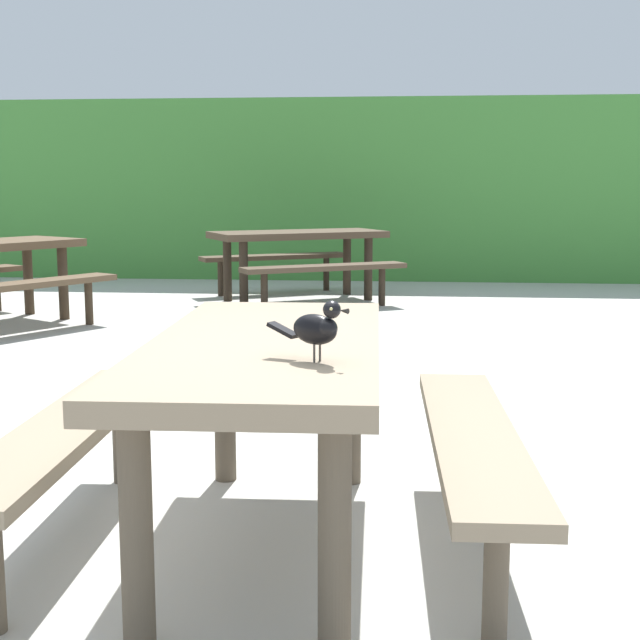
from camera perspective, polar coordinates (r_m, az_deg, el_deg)
ground_plane at (r=3.13m, az=-6.56°, el=-15.06°), size 60.00×60.00×0.00m
hedge_wall at (r=12.54m, az=2.76°, el=8.29°), size 28.00×2.25×2.30m
picnic_table_foreground at (r=3.06m, az=-3.43°, el=-4.56°), size 1.74×1.82×0.74m
bird_grackle at (r=2.60m, az=-0.13°, el=-0.46°), size 0.26×0.17×0.18m
picnic_table_mid_left at (r=9.54m, az=-1.41°, el=4.56°), size 2.31×2.30×0.74m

